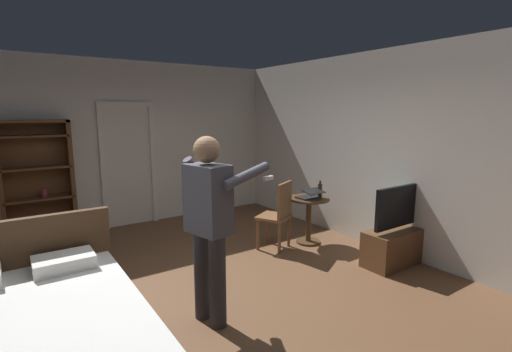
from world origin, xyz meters
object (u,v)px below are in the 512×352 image
Objects in this scene: tv_flatscreen at (396,241)px; wooden_chair at (278,213)px; bookshelf at (37,178)px; bed at (25,347)px; side_table at (309,213)px; suitcase_dark at (51,251)px; person_blue_shirt at (209,217)px; bottle_on_table at (320,190)px; laptop at (310,195)px.

tv_flatscreen is 1.05× the size of wooden_chair.
bed is at bearing -96.30° from bookshelf.
wooden_chair is at bearing 19.29° from bed.
side_table is 1.26× the size of suitcase_dark.
wooden_chair is 3.00m from suitcase_dark.
person_blue_shirt reaches higher than wooden_chair.
bookshelf is 2.64× the size of side_table.
bookshelf is 4.21m from bottle_on_table.
bookshelf is 5.19m from tv_flatscreen.
bookshelf is at bearing 108.42° from person_blue_shirt.
bed is 3.75× the size of suitcase_dark.
laptop is (-0.03, -0.04, 0.28)m from side_table.
laptop is at bearing 25.11° from person_blue_shirt.
tv_flatscreen is 1.49× the size of side_table.
side_table is (-0.41, 1.22, 0.16)m from tv_flatscreen.
bed is at bearing 179.61° from person_blue_shirt.
laptop reaches higher than suitcase_dark.
bottle_on_table is (0.17, -0.04, 0.06)m from laptop.
tv_flatscreen is (3.74, -3.53, -0.69)m from bookshelf.
tv_flatscreen is at bearing -69.46° from laptop.
person_blue_shirt is 2.58m from suitcase_dark.
suitcase_dark is at bearing 159.05° from wooden_chair.
bookshelf is at bearing 83.70° from bed.
side_table is 0.55m from wooden_chair.
tv_flatscreen is 4.04× the size of bottle_on_table.
suitcase_dark is at bearing 160.58° from laptop.
side_table is at bearing 108.67° from tv_flatscreen.
wooden_chair is (-0.54, 0.05, 0.08)m from side_table.
person_blue_shirt is at bearing -146.22° from wooden_chair.
side_table is (3.70, 1.05, 0.17)m from bed.
bookshelf is 3.33× the size of suitcase_dark.
laptop reaches higher than side_table.
laptop is at bearing -123.66° from side_table.
suitcase_dark is (-1.12, 2.18, -0.78)m from person_blue_shirt.
tv_flatscreen reaches higher than bottle_on_table.
person_blue_shirt reaches higher than tv_flatscreen.
bookshelf reaches higher than bed.
bottle_on_table is 0.15× the size of person_blue_shirt.
suitcase_dark is at bearing 117.20° from person_blue_shirt.
bookshelf is 1.87× the size of wooden_chair.
side_table is at bearing 25.74° from person_blue_shirt.
laptop is (3.30, -2.34, -0.24)m from bookshelf.
bottle_on_table reaches higher than laptop.
bed is 1.13× the size of bookshelf.
bookshelf is at bearing 145.52° from bottle_on_table.
suitcase_dark is (-0.00, -1.18, -0.76)m from bookshelf.
side_table is at bearing -34.67° from bookshelf.
wooden_chair is (3.16, 1.11, 0.24)m from bed.
bookshelf is 1.40m from suitcase_dark.
bottle_on_table is (3.47, -2.38, -0.19)m from bookshelf.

